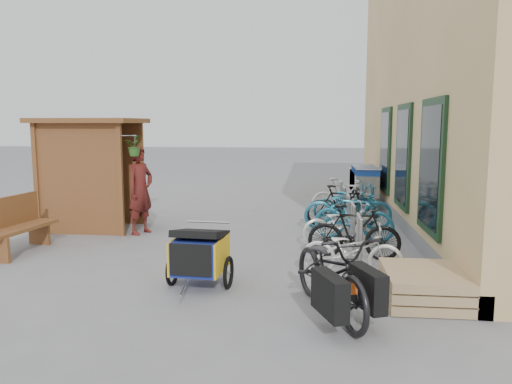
# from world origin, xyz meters

# --- Properties ---
(ground) EXTENTS (80.00, 80.00, 0.00)m
(ground) POSITION_xyz_m (0.00, 0.00, 0.00)
(ground) COLOR gray
(kiosk) EXTENTS (2.49, 1.65, 2.40)m
(kiosk) POSITION_xyz_m (-3.28, 2.47, 1.55)
(kiosk) COLOR brown
(kiosk) RESTS_ON ground
(bike_rack) EXTENTS (0.05, 5.35, 0.86)m
(bike_rack) POSITION_xyz_m (2.30, 2.40, 0.52)
(bike_rack) COLOR #A5A8AD
(bike_rack) RESTS_ON ground
(pallet_stack) EXTENTS (1.00, 1.20, 0.40)m
(pallet_stack) POSITION_xyz_m (3.00, -1.40, 0.21)
(pallet_stack) COLOR tan
(pallet_stack) RESTS_ON ground
(bench) EXTENTS (0.68, 1.64, 1.01)m
(bench) POSITION_xyz_m (-3.68, 0.34, 0.51)
(bench) COLOR brown
(bench) RESTS_ON ground
(shopping_carts) EXTENTS (0.64, 2.53, 1.14)m
(shopping_carts) POSITION_xyz_m (3.00, 6.34, 0.66)
(shopping_carts) COLOR silver
(shopping_carts) RESTS_ON ground
(child_trailer) EXTENTS (0.92, 1.51, 0.88)m
(child_trailer) POSITION_xyz_m (-0.02, -1.10, 0.49)
(child_trailer) COLOR navy
(child_trailer) RESTS_ON ground
(cargo_bike) EXTENTS (1.37, 2.09, 1.04)m
(cargo_bike) POSITION_xyz_m (1.79, -2.00, 0.51)
(cargo_bike) COLOR black
(cargo_bike) RESTS_ON ground
(person_kiosk) EXTENTS (0.68, 0.79, 1.84)m
(person_kiosk) POSITION_xyz_m (-1.99, 2.12, 0.92)
(person_kiosk) COLOR maroon
(person_kiosk) RESTS_ON ground
(bike_0) EXTENTS (1.56, 0.68, 0.79)m
(bike_0) POSITION_xyz_m (2.16, -0.37, 0.40)
(bike_0) COLOR silver
(bike_0) RESTS_ON ground
(bike_1) EXTENTS (1.60, 0.62, 0.94)m
(bike_1) POSITION_xyz_m (2.27, 0.56, 0.47)
(bike_1) COLOR black
(bike_1) RESTS_ON ground
(bike_2) EXTENTS (1.65, 0.98, 0.82)m
(bike_2) POSITION_xyz_m (2.14, 1.58, 0.41)
(bike_2) COLOR silver
(bike_2) RESTS_ON ground
(bike_3) EXTENTS (1.66, 0.96, 0.96)m
(bike_3) POSITION_xyz_m (2.37, 1.95, 0.48)
(bike_3) COLOR #226D8B
(bike_3) RESTS_ON ground
(bike_4) EXTENTS (1.93, 0.80, 0.99)m
(bike_4) POSITION_xyz_m (2.34, 2.92, 0.50)
(bike_4) COLOR #226D8B
(bike_4) RESTS_ON ground
(bike_5) EXTENTS (1.59, 0.52, 0.94)m
(bike_5) POSITION_xyz_m (2.22, 3.19, 0.47)
(bike_5) COLOR black
(bike_5) RESTS_ON ground
(bike_6) EXTENTS (1.71, 0.98, 0.85)m
(bike_6) POSITION_xyz_m (2.38, 3.96, 0.42)
(bike_6) COLOR #226D8B
(bike_6) RESTS_ON ground
(bike_7) EXTENTS (1.59, 0.46, 0.95)m
(bike_7) POSITION_xyz_m (2.35, 4.56, 0.48)
(bike_7) COLOR silver
(bike_7) RESTS_ON ground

